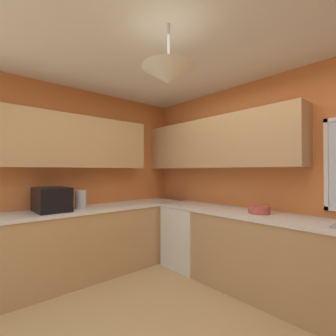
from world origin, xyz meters
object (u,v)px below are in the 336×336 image
at_px(kettle, 81,199).
at_px(bowl, 259,210).
at_px(microwave, 52,199).
at_px(dishwasher, 189,237).

xyz_separation_m(kettle, bowl, (1.73, 1.41, -0.07)).
xyz_separation_m(microwave, kettle, (0.02, 0.35, -0.03)).
distance_m(kettle, bowl, 2.23).
bearing_deg(bowl, dishwasher, -178.42).
height_order(microwave, bowl, microwave).
relative_size(microwave, kettle, 2.00).
relative_size(dishwasher, microwave, 1.81).
bearing_deg(bowl, microwave, -134.89).
bearing_deg(kettle, dishwasher, 65.04).
relative_size(dishwasher, kettle, 3.63).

